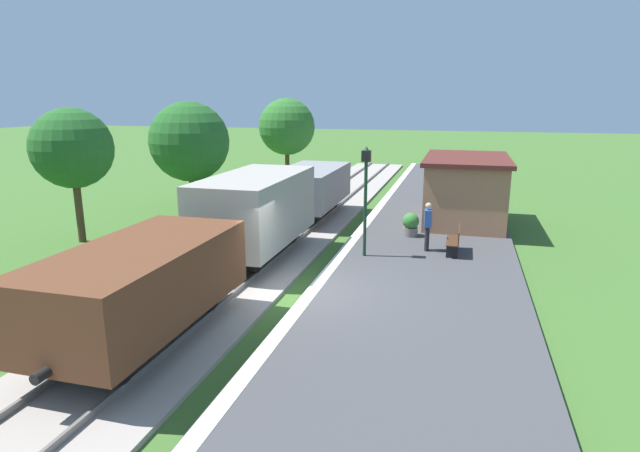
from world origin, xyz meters
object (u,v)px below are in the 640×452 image
object	(u,v)px
station_hut	(465,189)
tree_trackside_far	(189,142)
person_waiting	(428,225)
potted_planter	(411,224)
tree_trackside_mid	(72,149)
bench_near_hut	(455,240)
freight_train	(256,219)
tree_field_left	(287,127)
lamp_post_near	(366,181)

from	to	relation	value
station_hut	tree_trackside_far	distance (m)	13.53
tree_trackside_far	person_waiting	bearing A→B (deg)	-24.74
potted_planter	tree_trackside_mid	xyz separation A→B (m)	(-12.37, -3.32, 2.89)
bench_near_hut	person_waiting	bearing A→B (deg)	174.56
bench_near_hut	tree_trackside_far	distance (m)	14.57
freight_train	station_hut	xyz separation A→B (m)	(6.80, 7.18, 0.15)
freight_train	tree_field_left	size ratio (longest dim) A/B	3.54
bench_near_hut	tree_field_left	world-z (taller)	tree_field_left
person_waiting	tree_trackside_far	xyz separation A→B (m)	(-12.19, 5.62, 2.16)
station_hut	potted_planter	world-z (taller)	station_hut
tree_trackside_mid	tree_trackside_far	xyz separation A→B (m)	(0.93, 7.09, -0.27)
station_hut	potted_planter	xyz separation A→B (m)	(-1.98, -3.32, -0.93)
freight_train	station_hut	bearing A→B (deg)	46.58
tree_trackside_mid	bench_near_hut	bearing A→B (deg)	5.59
potted_planter	person_waiting	bearing A→B (deg)	-67.86
tree_trackside_far	tree_field_left	size ratio (longest dim) A/B	0.97
person_waiting	potted_planter	bearing A→B (deg)	-74.64
freight_train	tree_trackside_mid	distance (m)	7.86
tree_trackside_far	tree_field_left	bearing A→B (deg)	72.00
lamp_post_near	tree_trackside_mid	bearing A→B (deg)	-178.61
person_waiting	lamp_post_near	distance (m)	2.84
freight_train	station_hut	distance (m)	9.89
freight_train	tree_field_left	xyz separation A→B (m)	(-4.11, 15.34, 2.21)
lamp_post_near	tree_trackside_mid	distance (m)	11.16
bench_near_hut	person_waiting	distance (m)	1.06
bench_near_hut	tree_trackside_mid	world-z (taller)	tree_trackside_mid
person_waiting	freight_train	bearing A→B (deg)	13.09
station_hut	tree_trackside_mid	world-z (taller)	tree_trackside_mid
station_hut	tree_trackside_far	xyz separation A→B (m)	(-13.42, 0.45, 1.69)
station_hut	tree_field_left	size ratio (longest dim) A/B	1.06
lamp_post_near	tree_trackside_far	size ratio (longest dim) A/B	0.69
person_waiting	tree_field_left	xyz separation A→B (m)	(-9.69, 13.33, 2.53)
freight_train	potted_planter	xyz separation A→B (m)	(4.82, 3.86, -0.78)
bench_near_hut	person_waiting	xyz separation A→B (m)	(-0.95, 0.09, 0.46)
tree_field_left	tree_trackside_far	bearing A→B (deg)	-108.00
person_waiting	tree_trackside_mid	bearing A→B (deg)	-0.40
tree_trackside_mid	tree_trackside_far	distance (m)	7.15
tree_field_left	lamp_post_near	bearing A→B (deg)	-62.09
station_hut	tree_trackside_mid	size ratio (longest dim) A/B	1.13
freight_train	tree_trackside_far	size ratio (longest dim) A/B	3.64
tree_field_left	bench_near_hut	bearing A→B (deg)	-51.59
freight_train	tree_field_left	world-z (taller)	tree_field_left
bench_near_hut	potted_planter	size ratio (longest dim) A/B	1.64
freight_train	person_waiting	world-z (taller)	freight_train
station_hut	tree_field_left	bearing A→B (deg)	143.21
bench_near_hut	potted_planter	xyz separation A→B (m)	(-1.70, 1.94, 0.00)
station_hut	person_waiting	size ratio (longest dim) A/B	3.39
tree_trackside_mid	tree_trackside_far	size ratio (longest dim) A/B	0.96
bench_near_hut	tree_trackside_far	xyz separation A→B (m)	(-13.15, 5.71, 2.62)
potted_planter	tree_field_left	distance (m)	14.85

